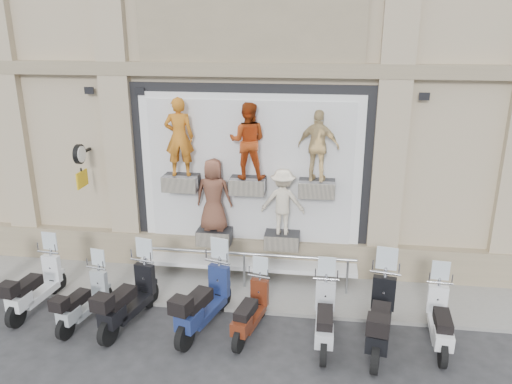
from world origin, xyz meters
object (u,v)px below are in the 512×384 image
(scooter_f, at_px, (251,302))
(scooter_g, at_px, (325,308))
(scooter_c, at_px, (83,292))
(scooter_h, at_px, (381,306))
(guard_rail, at_px, (244,271))
(scooter_d, at_px, (128,288))
(clock_sign_bracket, at_px, (80,160))
(scooter_i, at_px, (441,311))
(scooter_b, at_px, (35,277))
(scooter_e, at_px, (204,291))

(scooter_f, bearing_deg, scooter_g, 7.85)
(scooter_f, xyz_separation_m, scooter_g, (1.42, -0.11, 0.05))
(scooter_c, height_order, scooter_h, scooter_h)
(guard_rail, xyz_separation_m, scooter_d, (-2.05, -1.70, 0.35))
(scooter_d, xyz_separation_m, scooter_g, (3.87, -0.07, -0.06))
(clock_sign_bracket, distance_m, scooter_d, 3.48)
(scooter_h, bearing_deg, scooter_i, 20.35)
(scooter_b, distance_m, scooter_e, 3.69)
(scooter_d, bearing_deg, guard_rail, 52.03)
(guard_rail, xyz_separation_m, scooter_b, (-4.21, -1.43, 0.30))
(scooter_f, bearing_deg, clock_sign_bracket, 165.65)
(scooter_e, distance_m, scooter_h, 3.37)
(scooter_e, xyz_separation_m, scooter_g, (2.35, -0.14, -0.09))
(scooter_g, distance_m, scooter_h, 1.03)
(scooter_h, bearing_deg, scooter_c, -170.39)
(clock_sign_bracket, xyz_separation_m, scooter_c, (0.92, -2.22, -2.11))
(guard_rail, relative_size, scooter_f, 2.95)
(clock_sign_bracket, xyz_separation_m, scooter_i, (7.86, -2.02, -2.07))
(guard_rail, bearing_deg, scooter_d, -140.30)
(clock_sign_bracket, height_order, scooter_b, clock_sign_bracket)
(scooter_d, distance_m, scooter_g, 3.87)
(scooter_b, relative_size, scooter_c, 1.10)
(guard_rail, xyz_separation_m, scooter_g, (1.82, -1.78, 0.28))
(scooter_b, distance_m, scooter_h, 7.06)
(guard_rail, bearing_deg, scooter_b, -161.26)
(scooter_h, bearing_deg, scooter_f, -172.44)
(guard_rail, distance_m, clock_sign_bracket, 4.57)
(clock_sign_bracket, bearing_deg, scooter_e, -31.99)
(scooter_b, height_order, scooter_i, scooter_b)
(scooter_h, bearing_deg, guard_rail, 157.94)
(scooter_e, distance_m, scooter_f, 0.93)
(scooter_g, xyz_separation_m, scooter_i, (2.14, 0.22, -0.02))
(guard_rail, bearing_deg, scooter_f, -76.63)
(scooter_i, bearing_deg, scooter_h, -164.93)
(scooter_e, relative_size, scooter_i, 1.15)
(clock_sign_bracket, xyz_separation_m, scooter_d, (1.85, -2.17, -1.99))
(guard_rail, xyz_separation_m, scooter_e, (-0.53, -1.64, 0.38))
(clock_sign_bracket, bearing_deg, scooter_b, -99.29)
(scooter_i, bearing_deg, scooter_e, -174.44)
(guard_rail, height_order, scooter_b, scooter_b)
(guard_rail, relative_size, scooter_b, 2.70)
(scooter_d, bearing_deg, clock_sign_bracket, 142.78)
(scooter_c, bearing_deg, scooter_g, 10.94)
(scooter_b, relative_size, scooter_g, 1.01)
(scooter_f, relative_size, scooter_g, 0.93)
(scooter_b, bearing_deg, scooter_h, 3.39)
(clock_sign_bracket, relative_size, scooter_d, 0.51)
(scooter_h, bearing_deg, scooter_d, -170.97)
(scooter_c, distance_m, scooter_g, 4.80)
(scooter_b, distance_m, scooter_g, 6.04)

